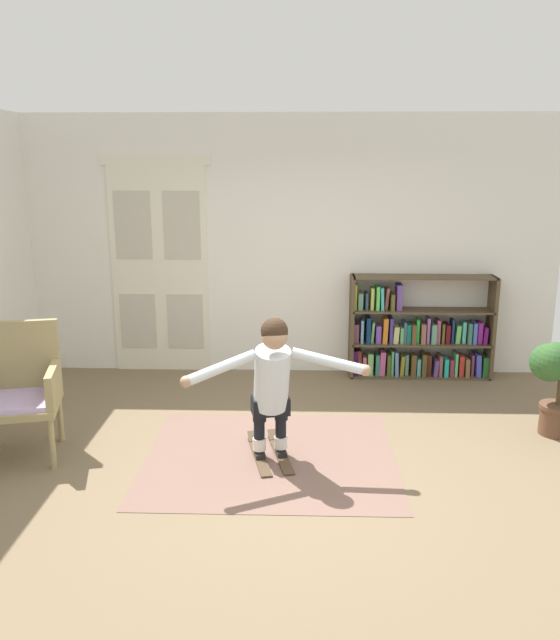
% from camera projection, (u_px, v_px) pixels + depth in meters
% --- Properties ---
extents(ground_plane, '(7.20, 7.20, 0.00)m').
position_uv_depth(ground_plane, '(285.00, 472.00, 5.05)').
color(ground_plane, brown).
extents(back_wall, '(6.00, 0.10, 2.90)m').
position_uv_depth(back_wall, '(291.00, 247.00, 7.22)').
color(back_wall, silver).
rests_on(back_wall, ground).
extents(double_door, '(1.22, 0.05, 2.45)m').
position_uv_depth(double_door, '(160.00, 266.00, 7.27)').
color(double_door, silver).
rests_on(double_door, ground).
extents(rug, '(2.07, 1.81, 0.01)m').
position_uv_depth(rug, '(270.00, 456.00, 5.32)').
color(rug, '#775A4E').
rests_on(rug, ground).
extents(bookshelf, '(1.60, 0.30, 1.16)m').
position_uv_depth(bookshelf, '(415.00, 336.00, 7.21)').
color(bookshelf, brown).
rests_on(bookshelf, ground).
extents(wicker_chair, '(0.72, 0.72, 1.10)m').
position_uv_depth(wicker_chair, '(21.00, 387.00, 5.26)').
color(wicker_chair, '#9B8C5D').
rests_on(wicker_chair, ground).
extents(potted_plant, '(0.50, 0.45, 0.87)m').
position_uv_depth(potted_plant, '(560.00, 370.00, 5.63)').
color(potted_plant, brown).
rests_on(potted_plant, ground).
extents(skis_pair, '(0.43, 0.79, 0.07)m').
position_uv_depth(skis_pair, '(270.00, 453.00, 5.34)').
color(skis_pair, '#4E3A27').
rests_on(skis_pair, rug).
extents(person_skier, '(1.44, 0.69, 1.17)m').
position_uv_depth(person_skier, '(272.00, 377.00, 5.03)').
color(person_skier, white).
rests_on(person_skier, skis_pair).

